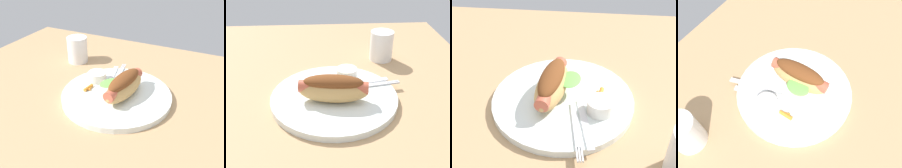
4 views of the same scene
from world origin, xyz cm
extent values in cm
cube|color=tan|center=(0.00, 0.00, -0.90)|extent=(120.00, 90.00, 1.80)
cylinder|color=white|center=(3.15, -2.77, 0.80)|extent=(30.14, 30.14, 1.60)
ellipsoid|color=tan|center=(0.82, -2.48, 4.25)|extent=(8.01, 16.61, 5.30)
cylinder|color=#C1563D|center=(0.82, -2.48, 5.18)|extent=(4.86, 15.94, 2.92)
ellipsoid|color=brown|center=(0.82, -2.48, 6.49)|extent=(6.20, 14.05, 3.20)
ellipsoid|color=#6BB74C|center=(4.53, -1.21, 5.31)|extent=(5.83, 6.94, 1.01)
cylinder|color=white|center=(11.10, -6.46, 3.02)|extent=(5.46, 5.46, 2.85)
cube|color=silver|center=(6.47, -10.72, 1.80)|extent=(3.15, 11.77, 0.40)
cube|color=silver|center=(7.28, -18.15, 1.80)|extent=(0.83, 3.20, 0.40)
cube|color=silver|center=(7.72, -18.08, 1.80)|extent=(0.83, 3.20, 0.40)
cube|color=silver|center=(8.17, -18.00, 1.80)|extent=(0.83, 3.20, 0.40)
cube|color=silver|center=(8.24, -10.41, 1.78)|extent=(4.34, 13.51, 0.36)
cylinder|color=orange|center=(11.18, -1.25, 2.07)|extent=(1.42, 3.54, 0.93)
cylinder|color=orange|center=(10.75, -1.61, 1.91)|extent=(1.20, 2.44, 0.61)
camera|label=1|loc=(-21.35, 51.09, 39.50)|focal=40.90mm
camera|label=2|loc=(-53.08, -0.48, 37.86)|focal=44.96mm
camera|label=3|loc=(8.70, -52.04, 42.80)|focal=48.29mm
camera|label=4|loc=(30.21, 8.99, 45.74)|focal=32.23mm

